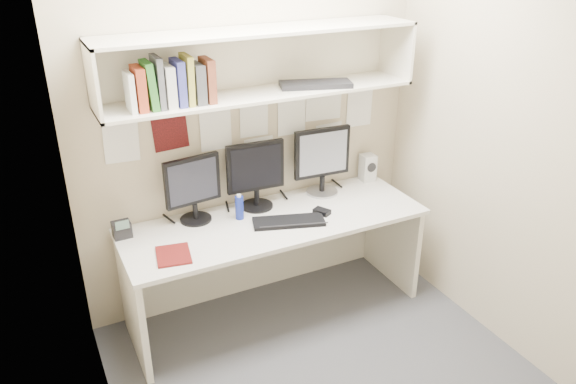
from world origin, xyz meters
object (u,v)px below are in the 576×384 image
keyboard (289,222)px  desk (275,266)px  monitor_left (193,186)px  maroon_notebook (173,255)px  desk_phone (122,229)px  monitor_center (256,172)px  speaker (368,168)px  monitor_right (322,159)px

keyboard → desk: bearing=138.4°
monitor_left → maroon_notebook: 0.51m
desk_phone → monitor_center: bearing=-0.6°
monitor_left → monitor_center: size_ratio=0.94×
monitor_left → desk_phone: size_ratio=3.29×
speaker → monitor_right: bearing=-171.9°
monitor_left → monitor_center: bearing=-7.8°
monitor_center → desk: bearing=-78.7°
monitor_center → keyboard: size_ratio=1.00×
monitor_left → desk_phone: 0.51m
keyboard → speaker: speaker is taller
speaker → monitor_left: bearing=-175.4°
keyboard → speaker: 0.91m
keyboard → monitor_center: bearing=123.4°
monitor_left → monitor_right: size_ratio=0.90×
monitor_center → maroon_notebook: (-0.69, -0.38, -0.25)m
speaker → desk_phone: size_ratio=1.54×
monitor_left → speaker: bearing=-6.2°
monitor_left → desk: bearing=-32.9°
monitor_left → monitor_right: (0.94, -0.00, 0.02)m
monitor_right → monitor_left: bearing=-176.9°
monitor_left → speaker: (1.36, 0.04, -0.14)m
maroon_notebook → speaker: bearing=24.5°
monitor_left → maroon_notebook: size_ratio=1.84×
monitor_left → keyboard: bearing=-38.9°
desk → monitor_right: (0.48, 0.22, 0.63)m
desk → monitor_left: (-0.47, 0.22, 0.60)m
monitor_left → maroon_notebook: (-0.26, -0.38, -0.23)m
monitor_right → maroon_notebook: monitor_right is taller
desk → keyboard: bearing=-59.3°
keyboard → desk_phone: 1.04m
monitor_left → monitor_right: monitor_right is taller
desk_phone → desk: bearing=-13.8°
monitor_right → speaker: (0.42, 0.04, -0.16)m
monitor_left → desk_phone: bearing=174.6°
desk → monitor_center: size_ratio=4.32×
monitor_center → speaker: 0.94m
maroon_notebook → keyboard: bearing=14.6°
desk → keyboard: 0.39m
speaker → maroon_notebook: (-1.62, -0.42, -0.10)m
monitor_right → keyboard: size_ratio=1.05×
desk → maroon_notebook: maroon_notebook is taller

